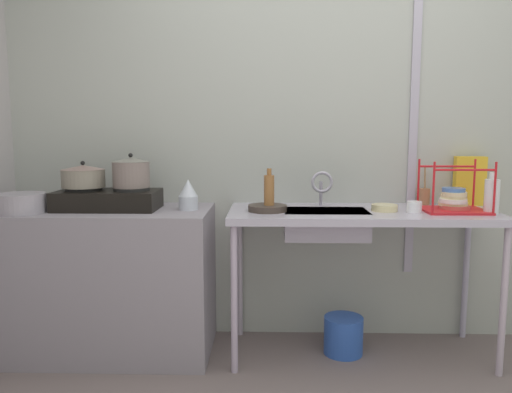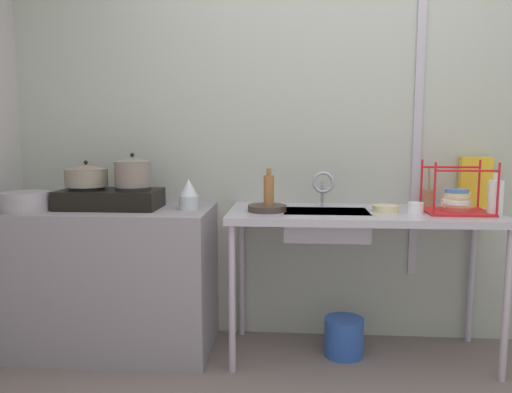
{
  "view_description": "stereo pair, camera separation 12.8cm",
  "coord_description": "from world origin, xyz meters",
  "px_view_note": "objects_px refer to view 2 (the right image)",
  "views": [
    {
      "loc": [
        -0.37,
        -1.59,
        1.27
      ],
      "look_at": [
        -0.44,
        1.18,
        0.91
      ],
      "focal_mm": 35.03,
      "sensor_mm": 36.0,
      "label": 1
    },
    {
      "loc": [
        -0.25,
        -1.58,
        1.27
      ],
      "look_at": [
        -0.44,
        1.18,
        0.91
      ],
      "focal_mm": 35.03,
      "sensor_mm": 36.0,
      "label": 2
    }
  ],
  "objects_px": {
    "stove": "(110,198)",
    "pot_on_right_burner": "(133,172)",
    "dish_rack": "(457,203)",
    "bucket_on_floor": "(344,337)",
    "cup_by_rack": "(416,208)",
    "bottle_by_sink": "(269,193)",
    "utensil_jar": "(428,197)",
    "small_bowl_on_drainboard": "(386,209)",
    "percolator": "(189,195)",
    "frying_pan": "(267,208)",
    "bottle_by_rack": "(496,197)",
    "pot_beside_stove": "(25,202)",
    "cereal_box": "(475,182)",
    "faucet": "(323,184)",
    "sink_basin": "(326,225)",
    "pot_on_left_burner": "(86,175)"
  },
  "relations": [
    {
      "from": "stove",
      "to": "bottle_by_rack",
      "type": "bearing_deg",
      "value": -2.48
    },
    {
      "from": "pot_on_right_burner",
      "to": "cup_by_rack",
      "type": "height_order",
      "value": "pot_on_right_burner"
    },
    {
      "from": "sink_basin",
      "to": "cup_by_rack",
      "type": "distance_m",
      "value": 0.49
    },
    {
      "from": "faucet",
      "to": "stove",
      "type": "bearing_deg",
      "value": -174.52
    },
    {
      "from": "pot_beside_stove",
      "to": "cereal_box",
      "type": "distance_m",
      "value": 2.57
    },
    {
      "from": "percolator",
      "to": "bucket_on_floor",
      "type": "bearing_deg",
      "value": -0.11
    },
    {
      "from": "faucet",
      "to": "utensil_jar",
      "type": "bearing_deg",
      "value": 10.9
    },
    {
      "from": "percolator",
      "to": "bottle_by_rack",
      "type": "distance_m",
      "value": 1.65
    },
    {
      "from": "small_bowl_on_drainboard",
      "to": "utensil_jar",
      "type": "xyz_separation_m",
      "value": [
        0.3,
        0.25,
        0.03
      ]
    },
    {
      "from": "bottle_by_sink",
      "to": "bucket_on_floor",
      "type": "distance_m",
      "value": 0.94
    },
    {
      "from": "pot_on_right_burner",
      "to": "cereal_box",
      "type": "height_order",
      "value": "pot_on_right_burner"
    },
    {
      "from": "stove",
      "to": "bucket_on_floor",
      "type": "relative_size",
      "value": 2.52
    },
    {
      "from": "pot_beside_stove",
      "to": "frying_pan",
      "type": "height_order",
      "value": "pot_beside_stove"
    },
    {
      "from": "bucket_on_floor",
      "to": "frying_pan",
      "type": "bearing_deg",
      "value": -175.38
    },
    {
      "from": "percolator",
      "to": "faucet",
      "type": "relative_size",
      "value": 0.82
    },
    {
      "from": "bottle_by_rack",
      "to": "utensil_jar",
      "type": "bearing_deg",
      "value": 127.79
    },
    {
      "from": "bucket_on_floor",
      "to": "utensil_jar",
      "type": "bearing_deg",
      "value": 25.73
    },
    {
      "from": "pot_on_right_burner",
      "to": "pot_beside_stove",
      "type": "xyz_separation_m",
      "value": [
        -0.57,
        -0.14,
        -0.16
      ]
    },
    {
      "from": "stove",
      "to": "utensil_jar",
      "type": "xyz_separation_m",
      "value": [
        1.85,
        0.24,
        -0.01
      ]
    },
    {
      "from": "faucet",
      "to": "bucket_on_floor",
      "type": "relative_size",
      "value": 0.94
    },
    {
      "from": "stove",
      "to": "utensil_jar",
      "type": "height_order",
      "value": "utensil_jar"
    },
    {
      "from": "cup_by_rack",
      "to": "bottle_by_sink",
      "type": "height_order",
      "value": "bottle_by_sink"
    },
    {
      "from": "pot_beside_stove",
      "to": "cup_by_rack",
      "type": "height_order",
      "value": "pot_beside_stove"
    },
    {
      "from": "pot_beside_stove",
      "to": "bucket_on_floor",
      "type": "bearing_deg",
      "value": 4.28
    },
    {
      "from": "stove",
      "to": "bottle_by_sink",
      "type": "bearing_deg",
      "value": -2.65
    },
    {
      "from": "pot_on_right_burner",
      "to": "percolator",
      "type": "xyz_separation_m",
      "value": [
        0.32,
        -0.0,
        -0.13
      ]
    },
    {
      "from": "stove",
      "to": "percolator",
      "type": "bearing_deg",
      "value": -0.46
    },
    {
      "from": "pot_beside_stove",
      "to": "utensil_jar",
      "type": "distance_m",
      "value": 2.31
    },
    {
      "from": "cup_by_rack",
      "to": "dish_rack",
      "type": "bearing_deg",
      "value": 11.87
    },
    {
      "from": "dish_rack",
      "to": "utensil_jar",
      "type": "relative_size",
      "value": 1.5
    },
    {
      "from": "pot_on_left_burner",
      "to": "utensil_jar",
      "type": "height_order",
      "value": "pot_on_left_burner"
    },
    {
      "from": "stove",
      "to": "faucet",
      "type": "distance_m",
      "value": 1.22
    },
    {
      "from": "stove",
      "to": "pot_on_right_burner",
      "type": "bearing_deg",
      "value": 0.0
    },
    {
      "from": "small_bowl_on_drainboard",
      "to": "bucket_on_floor",
      "type": "height_order",
      "value": "small_bowl_on_drainboard"
    },
    {
      "from": "sink_basin",
      "to": "small_bowl_on_drainboard",
      "type": "relative_size",
      "value": 3.23
    },
    {
      "from": "frying_pan",
      "to": "bottle_by_sink",
      "type": "height_order",
      "value": "bottle_by_sink"
    },
    {
      "from": "sink_basin",
      "to": "percolator",
      "type": "bearing_deg",
      "value": 179.55
    },
    {
      "from": "cup_by_rack",
      "to": "utensil_jar",
      "type": "distance_m",
      "value": 0.34
    },
    {
      "from": "pot_on_left_burner",
      "to": "pot_on_right_burner",
      "type": "distance_m",
      "value": 0.27
    },
    {
      "from": "frying_pan",
      "to": "dish_rack",
      "type": "bearing_deg",
      "value": 1.23
    },
    {
      "from": "stove",
      "to": "bottle_by_sink",
      "type": "height_order",
      "value": "bottle_by_sink"
    },
    {
      "from": "dish_rack",
      "to": "bucket_on_floor",
      "type": "xyz_separation_m",
      "value": [
        -0.59,
        0.01,
        -0.79
      ]
    },
    {
      "from": "pot_on_left_burner",
      "to": "sink_basin",
      "type": "xyz_separation_m",
      "value": [
        1.36,
        -0.01,
        -0.27
      ]
    },
    {
      "from": "cereal_box",
      "to": "utensil_jar",
      "type": "relative_size",
      "value": 1.29
    },
    {
      "from": "dish_rack",
      "to": "sink_basin",
      "type": "bearing_deg",
      "value": 179.26
    },
    {
      "from": "pot_on_left_burner",
      "to": "faucet",
      "type": "relative_size",
      "value": 1.15
    },
    {
      "from": "frying_pan",
      "to": "cup_by_rack",
      "type": "bearing_deg",
      "value": -1.86
    },
    {
      "from": "stove",
      "to": "small_bowl_on_drainboard",
      "type": "bearing_deg",
      "value": -0.58
    },
    {
      "from": "pot_beside_stove",
      "to": "sink_basin",
      "type": "height_order",
      "value": "pot_beside_stove"
    },
    {
      "from": "faucet",
      "to": "bottle_by_rack",
      "type": "distance_m",
      "value": 0.91
    }
  ]
}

